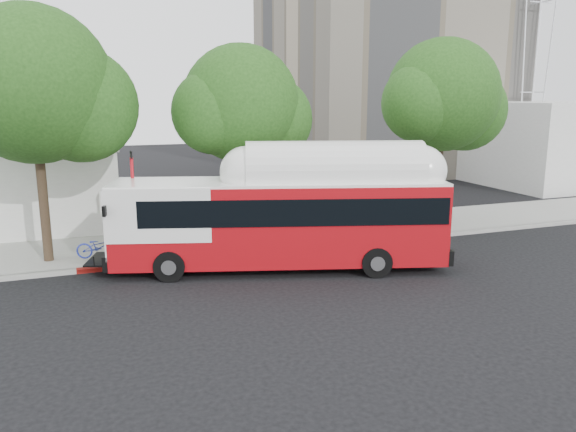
% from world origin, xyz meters
% --- Properties ---
extents(ground, '(120.00, 120.00, 0.00)m').
position_xyz_m(ground, '(0.00, 0.00, 0.00)').
color(ground, black).
rests_on(ground, ground).
extents(sidewalk, '(60.00, 5.00, 0.15)m').
position_xyz_m(sidewalk, '(0.00, 6.50, 0.07)').
color(sidewalk, gray).
rests_on(sidewalk, ground).
extents(curb_strip, '(60.00, 0.30, 0.15)m').
position_xyz_m(curb_strip, '(0.00, 3.90, 0.07)').
color(curb_strip, gray).
rests_on(curb_strip, ground).
extents(red_curb_segment, '(10.00, 0.32, 0.16)m').
position_xyz_m(red_curb_segment, '(-3.00, 3.90, 0.08)').
color(red_curb_segment, maroon).
rests_on(red_curb_segment, ground).
extents(street_tree_left, '(6.67, 5.80, 9.74)m').
position_xyz_m(street_tree_left, '(-8.53, 5.56, 6.60)').
color(street_tree_left, '#2D2116').
rests_on(street_tree_left, ground).
extents(street_tree_mid, '(5.75, 5.00, 8.62)m').
position_xyz_m(street_tree_mid, '(-0.59, 6.06, 5.91)').
color(street_tree_mid, '#2D2116').
rests_on(street_tree_mid, ground).
extents(street_tree_right, '(6.21, 5.40, 9.18)m').
position_xyz_m(street_tree_right, '(9.44, 5.86, 6.26)').
color(street_tree_right, '#2D2116').
rests_on(street_tree_right, ground).
extents(transit_bus, '(13.23, 6.00, 3.88)m').
position_xyz_m(transit_bus, '(-0.65, 1.77, 1.81)').
color(transit_bus, '#A10B11').
rests_on(transit_bus, ground).
extents(signal_pole, '(0.13, 0.42, 4.40)m').
position_xyz_m(signal_pole, '(-5.76, 4.27, 2.26)').
color(signal_pole, red).
rests_on(signal_pole, ground).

